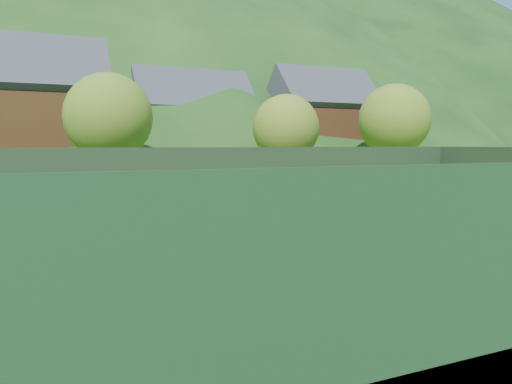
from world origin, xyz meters
name	(u,v)px	position (x,y,z in m)	size (l,w,h in m)	color
ground	(275,230)	(0.00, 0.00, 0.00)	(400.00, 400.00, 0.00)	#2A4F18
clay_court	(275,229)	(0.00, 0.00, 0.01)	(40.00, 24.00, 0.02)	#BB3F1E
mountain_far_right	(318,34)	(90.00, 150.00, 47.50)	(260.00, 260.00, 95.00)	black
coach	(202,217)	(-3.39, -1.82, 0.97)	(0.69, 0.45, 1.90)	#1930A4
student_a	(320,196)	(3.94, 3.31, 0.77)	(0.73, 0.57, 1.50)	orange
student_b	(319,197)	(3.93, 3.40, 0.72)	(0.82, 0.34, 1.40)	#F65215
student_c	(348,194)	(5.46, 3.28, 0.79)	(0.75, 0.49, 1.54)	orange
student_d	(435,197)	(8.82, 1.05, 0.72)	(0.90, 0.52, 1.39)	orange
tennis_ball_4	(402,253)	(1.69, -4.99, 0.05)	(0.07, 0.07, 0.07)	#BBEA27
tennis_ball_6	(207,255)	(-3.59, -3.02, 0.05)	(0.07, 0.07, 0.07)	#BBEA27
tennis_ball_7	(409,236)	(3.57, -3.15, 0.05)	(0.07, 0.07, 0.07)	#BBEA27
tennis_ball_9	(506,242)	(5.88, -5.06, 0.05)	(0.07, 0.07, 0.07)	#BBEA27
tennis_ball_13	(418,271)	(0.78, -6.66, 0.05)	(0.07, 0.07, 0.07)	#BBEA27
tennis_ball_14	(177,267)	(-4.68, -3.91, 0.05)	(0.07, 0.07, 0.07)	#BBEA27
tennis_ball_17	(400,264)	(0.79, -5.95, 0.05)	(0.07, 0.07, 0.07)	#BBEA27
tennis_ball_18	(239,275)	(-3.47, -5.23, 0.05)	(0.07, 0.07, 0.07)	#BBEA27
tennis_ball_19	(323,252)	(-0.35, -4.01, 0.05)	(0.07, 0.07, 0.07)	#BBEA27
tennis_ball_20	(246,293)	(-3.80, -6.50, 0.05)	(0.07, 0.07, 0.07)	#BBEA27
tennis_ball_21	(47,282)	(-7.72, -3.99, 0.05)	(0.07, 0.07, 0.07)	#BBEA27
tennis_ball_23	(163,265)	(-4.96, -3.61, 0.05)	(0.07, 0.07, 0.07)	#BBEA27
tennis_ball_24	(206,368)	(-5.53, -9.33, 0.05)	(0.07, 0.07, 0.07)	#BBEA27
tennis_ball_25	(352,282)	(-1.27, -6.79, 0.05)	(0.07, 0.07, 0.07)	#BBEA27
court_lines	(275,229)	(0.00, 0.00, 0.02)	(23.83, 11.03, 0.00)	silver
tennis_net	(275,216)	(0.00, 0.00, 0.52)	(0.10, 12.07, 1.10)	black
perimeter_fence	(276,196)	(0.00, 0.00, 1.27)	(40.40, 24.24, 3.00)	black
ball_hopper	(102,239)	(-6.43, -3.04, 0.77)	(0.57, 0.57, 1.00)	black
chalet_left	(27,116)	(-10.00, 30.00, 5.65)	(13.80, 9.93, 12.92)	beige
chalet_mid	(192,128)	(6.00, 34.00, 4.99)	(12.65, 8.82, 11.45)	beige
chalet_right	(321,126)	(20.00, 30.00, 5.26)	(11.50, 8.82, 11.91)	beige
tree_b	(109,117)	(-4.00, 20.00, 5.19)	(6.40, 6.40, 8.40)	#402719
tree_c	(286,128)	(10.00, 19.00, 4.54)	(5.60, 5.60, 7.35)	#3E2718
tree_d	(394,120)	(22.00, 20.00, 5.52)	(6.80, 6.80, 8.93)	#402819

